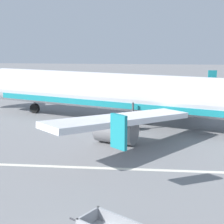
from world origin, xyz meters
TOP-DOWN VIEW (x-y plane):
  - apron_stripe at (0.00, 10.62)m, footprint 120.00×0.36m
  - airplane at (1.42, 23.13)m, footprint 36.49×29.70m

SIDE VIEW (x-z plane):
  - apron_stripe at x=0.00m, z-range 0.00..0.01m
  - airplane at x=1.42m, z-range -2.62..8.72m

